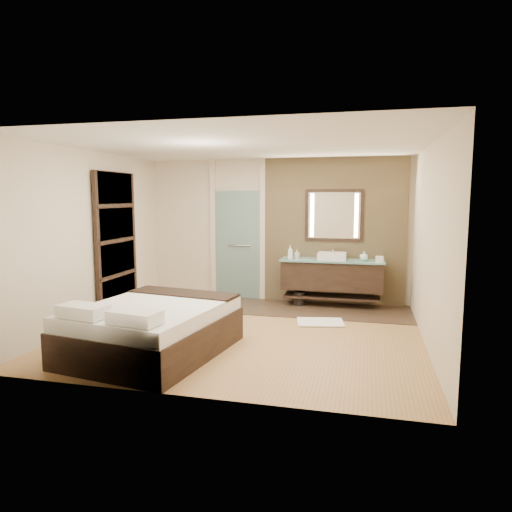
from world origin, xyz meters
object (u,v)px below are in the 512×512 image
(vanity, at_px, (332,275))
(mirror_unit, at_px, (334,215))
(bed, at_px, (152,329))
(waste_bin, at_px, (299,299))

(vanity, height_order, mirror_unit, mirror_unit)
(vanity, bearing_deg, bed, -123.35)
(mirror_unit, height_order, waste_bin, mirror_unit)
(bed, bearing_deg, vanity, 65.49)
(mirror_unit, xyz_separation_m, bed, (-2.02, -3.31, -1.33))
(vanity, distance_m, waste_bin, 0.74)
(bed, relative_size, waste_bin, 8.70)
(bed, height_order, waste_bin, bed)
(mirror_unit, height_order, bed, mirror_unit)
(vanity, distance_m, bed, 3.69)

